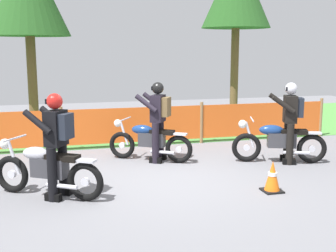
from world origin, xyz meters
TOP-DOWN VIEW (x-y plane):
  - ground at (0.00, 0.00)m, footprint 24.00×24.00m
  - grass_verge at (0.00, 5.91)m, footprint 24.00×6.33m
  - barrier_fence at (0.00, 2.74)m, footprint 10.44×0.08m
  - motorcycle_lead at (2.66, 0.50)m, footprint 1.89×0.86m
  - motorcycle_trailing at (0.06, 1.34)m, footprint 1.65×1.10m
  - motorcycle_third at (-2.04, -0.49)m, footprint 1.74×1.17m
  - rider_lead at (2.86, 0.42)m, footprint 0.77×0.67m
  - rider_trailing at (0.24, 1.23)m, footprint 0.79×0.71m
  - rider_third at (-1.85, -0.60)m, footprint 0.79×0.72m
  - traffic_cone at (1.61, -1.20)m, footprint 0.32×0.32m

SIDE VIEW (x-z plane):
  - ground at x=0.00m, z-range -0.02..0.00m
  - grass_verge at x=0.00m, z-range 0.00..0.01m
  - traffic_cone at x=1.61m, z-range -0.01..0.52m
  - motorcycle_trailing at x=0.06m, z-range -0.01..0.88m
  - motorcycle_lead at x=2.66m, z-range -0.01..0.92m
  - motorcycle_third at x=-2.04m, z-range -0.01..0.93m
  - barrier_fence at x=0.00m, z-range 0.02..1.07m
  - rider_lead at x=2.86m, z-range 0.11..1.80m
  - rider_trailing at x=0.24m, z-range 0.11..1.80m
  - rider_third at x=-1.85m, z-range 0.11..1.80m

